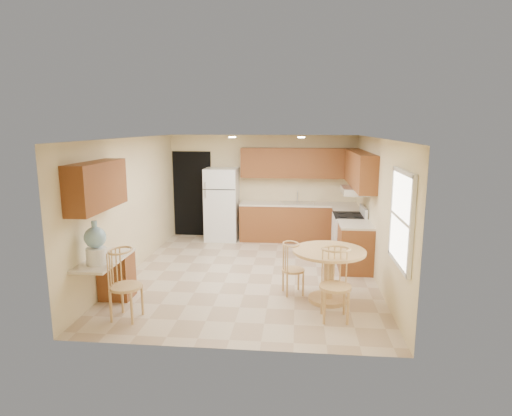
# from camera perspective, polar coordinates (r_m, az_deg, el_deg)

# --- Properties ---
(floor) EXTENTS (5.50, 5.50, 0.00)m
(floor) POSITION_cam_1_polar(r_m,az_deg,el_deg) (8.06, -0.73, -8.75)
(floor) COLOR #CAB292
(floor) RESTS_ON ground
(ceiling) EXTENTS (4.50, 5.50, 0.02)m
(ceiling) POSITION_cam_1_polar(r_m,az_deg,el_deg) (7.60, -0.78, 9.30)
(ceiling) COLOR white
(ceiling) RESTS_ON wall_back
(wall_back) EXTENTS (4.50, 0.02, 2.50)m
(wall_back) POSITION_cam_1_polar(r_m,az_deg,el_deg) (10.44, 0.89, 2.85)
(wall_back) COLOR beige
(wall_back) RESTS_ON floor
(wall_front) EXTENTS (4.50, 0.02, 2.50)m
(wall_front) POSITION_cam_1_polar(r_m,az_deg,el_deg) (5.08, -4.15, -5.83)
(wall_front) COLOR beige
(wall_front) RESTS_ON floor
(wall_left) EXTENTS (0.02, 5.50, 2.50)m
(wall_left) POSITION_cam_1_polar(r_m,az_deg,el_deg) (8.28, -16.42, 0.29)
(wall_left) COLOR beige
(wall_left) RESTS_ON floor
(wall_right) EXTENTS (0.02, 5.50, 2.50)m
(wall_right) POSITION_cam_1_polar(r_m,az_deg,el_deg) (7.82, 15.87, -0.29)
(wall_right) COLOR beige
(wall_right) RESTS_ON floor
(doorway) EXTENTS (0.90, 0.02, 2.10)m
(doorway) POSITION_cam_1_polar(r_m,az_deg,el_deg) (10.73, -8.48, 1.87)
(doorway) COLOR black
(doorway) RESTS_ON floor
(base_cab_back) EXTENTS (2.75, 0.60, 0.87)m
(base_cab_back) POSITION_cam_1_polar(r_m,az_deg,el_deg) (10.25, 5.62, -1.98)
(base_cab_back) COLOR brown
(base_cab_back) RESTS_ON floor
(counter_back) EXTENTS (2.75, 0.63, 0.04)m
(counter_back) POSITION_cam_1_polar(r_m,az_deg,el_deg) (10.16, 5.67, 0.52)
(counter_back) COLOR beige
(counter_back) RESTS_ON base_cab_back
(base_cab_right_a) EXTENTS (0.60, 0.59, 0.87)m
(base_cab_right_a) POSITION_cam_1_polar(r_m,az_deg,el_deg) (9.74, 11.97, -2.86)
(base_cab_right_a) COLOR brown
(base_cab_right_a) RESTS_ON floor
(counter_right_a) EXTENTS (0.63, 0.59, 0.04)m
(counter_right_a) POSITION_cam_1_polar(r_m,az_deg,el_deg) (9.64, 12.07, -0.23)
(counter_right_a) COLOR beige
(counter_right_a) RESTS_ON base_cab_right_a
(base_cab_right_b) EXTENTS (0.60, 0.80, 0.87)m
(base_cab_right_b) POSITION_cam_1_polar(r_m,az_deg,el_deg) (8.34, 13.06, -5.22)
(base_cab_right_b) COLOR brown
(base_cab_right_b) RESTS_ON floor
(counter_right_b) EXTENTS (0.63, 0.80, 0.04)m
(counter_right_b) POSITION_cam_1_polar(r_m,az_deg,el_deg) (8.23, 13.19, -2.18)
(counter_right_b) COLOR beige
(counter_right_b) RESTS_ON base_cab_right_b
(upper_cab_back) EXTENTS (2.75, 0.33, 0.70)m
(upper_cab_back) POSITION_cam_1_polar(r_m,az_deg,el_deg) (10.17, 5.77, 5.99)
(upper_cab_back) COLOR brown
(upper_cab_back) RESTS_ON wall_back
(upper_cab_right) EXTENTS (0.33, 2.42, 0.70)m
(upper_cab_right) POSITION_cam_1_polar(r_m,az_deg,el_deg) (8.89, 13.65, 5.03)
(upper_cab_right) COLOR brown
(upper_cab_right) RESTS_ON wall_right
(upper_cab_left) EXTENTS (0.33, 1.40, 0.70)m
(upper_cab_left) POSITION_cam_1_polar(r_m,az_deg,el_deg) (6.68, -20.45, 2.80)
(upper_cab_left) COLOR brown
(upper_cab_left) RESTS_ON wall_left
(sink) EXTENTS (0.78, 0.44, 0.01)m
(sink) POSITION_cam_1_polar(r_m,az_deg,el_deg) (10.16, 5.53, 0.65)
(sink) COLOR silver
(sink) RESTS_ON counter_back
(range_hood) EXTENTS (0.50, 0.76, 0.14)m
(range_hood) POSITION_cam_1_polar(r_m,az_deg,el_deg) (8.90, 13.01, 2.28)
(range_hood) COLOR silver
(range_hood) RESTS_ON upper_cab_right
(desk_pedestal) EXTENTS (0.48, 0.42, 0.72)m
(desk_pedestal) POSITION_cam_1_polar(r_m,az_deg,el_deg) (7.24, -18.08, -8.63)
(desk_pedestal) COLOR brown
(desk_pedestal) RESTS_ON floor
(desk_top) EXTENTS (0.50, 1.20, 0.04)m
(desk_top) POSITION_cam_1_polar(r_m,az_deg,el_deg) (6.79, -19.55, -6.55)
(desk_top) COLOR beige
(desk_top) RESTS_ON desk_pedestal
(window) EXTENTS (0.06, 1.12, 1.30)m
(window) POSITION_cam_1_polar(r_m,az_deg,el_deg) (5.99, 18.88, -1.36)
(window) COLOR white
(window) RESTS_ON wall_right
(can_light_a) EXTENTS (0.14, 0.14, 0.02)m
(can_light_a) POSITION_cam_1_polar(r_m,az_deg,el_deg) (8.85, -3.18, 9.42)
(can_light_a) COLOR white
(can_light_a) RESTS_ON ceiling
(can_light_b) EXTENTS (0.14, 0.14, 0.02)m
(can_light_b) POSITION_cam_1_polar(r_m,az_deg,el_deg) (8.75, 6.04, 9.36)
(can_light_b) COLOR white
(can_light_b) RESTS_ON ceiling
(refrigerator) EXTENTS (0.76, 0.74, 1.73)m
(refrigerator) POSITION_cam_1_polar(r_m,az_deg,el_deg) (10.27, -4.56, 0.51)
(refrigerator) COLOR white
(refrigerator) RESTS_ON floor
(stove) EXTENTS (0.65, 0.76, 1.09)m
(stove) POSITION_cam_1_polar(r_m,az_deg,el_deg) (9.08, 12.28, -3.66)
(stove) COLOR white
(stove) RESTS_ON floor
(dining_table) EXTENTS (1.13, 1.13, 0.83)m
(dining_table) POSITION_cam_1_polar(r_m,az_deg,el_deg) (6.79, 9.65, -7.85)
(dining_table) COLOR tan
(dining_table) RESTS_ON floor
(chair_table_a) EXTENTS (0.37, 0.49, 0.85)m
(chair_table_a) POSITION_cam_1_polar(r_m,az_deg,el_deg) (6.94, 4.97, -7.57)
(chair_table_a) COLOR tan
(chair_table_a) RESTS_ON floor
(chair_table_b) EXTENTS (0.45, 0.45, 1.02)m
(chair_table_b) POSITION_cam_1_polar(r_m,az_deg,el_deg) (6.07, 10.64, -9.41)
(chair_table_b) COLOR tan
(chair_table_b) RESTS_ON floor
(chair_desk) EXTENTS (0.44, 0.57, 1.01)m
(chair_desk) POSITION_cam_1_polar(r_m,az_deg,el_deg) (6.28, -17.37, -9.15)
(chair_desk) COLOR tan
(chair_desk) RESTS_ON floor
(water_crock) EXTENTS (0.30, 0.30, 0.63)m
(water_crock) POSITION_cam_1_polar(r_m,az_deg,el_deg) (6.50, -20.60, -4.59)
(water_crock) COLOR white
(water_crock) RESTS_ON desk_top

